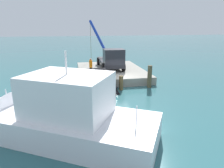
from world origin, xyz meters
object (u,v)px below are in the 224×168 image
crane_truck (111,58)px  moored_yacht (38,122)px  dock_worker (91,66)px  salvaged_car (104,85)px

crane_truck → moored_yacht: bearing=-27.7°
dock_worker → moored_yacht: 11.26m
moored_yacht → dock_worker: bearing=158.6°
crane_truck → moored_yacht: crane_truck is taller
crane_truck → moored_yacht: 14.56m
crane_truck → salvaged_car: 6.50m
dock_worker → salvaged_car: size_ratio=0.41×
salvaged_car → moored_yacht: moored_yacht is taller
moored_yacht → crane_truck: bearing=152.3°
salvaged_car → crane_truck: bearing=164.0°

